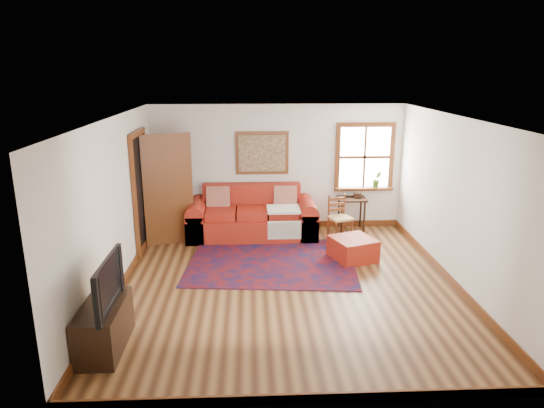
{
  "coord_description": "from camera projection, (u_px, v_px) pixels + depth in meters",
  "views": [
    {
      "loc": [
        -0.55,
        -6.74,
        3.16
      ],
      "look_at": [
        -0.2,
        0.6,
        1.1
      ],
      "focal_mm": 32.0,
      "sensor_mm": 36.0,
      "label": 1
    }
  ],
  "objects": [
    {
      "name": "ground",
      "position": [
        287.0,
        284.0,
        7.36
      ],
      "size": [
        5.5,
        5.5,
        0.0
      ],
      "primitive_type": "plane",
      "color": "#412311",
      "rests_on": "ground"
    },
    {
      "name": "room_envelope",
      "position": [
        288.0,
        178.0,
        6.93
      ],
      "size": [
        5.04,
        5.54,
        2.52
      ],
      "color": "silver",
      "rests_on": "ground"
    },
    {
      "name": "window",
      "position": [
        366.0,
        164.0,
        9.69
      ],
      "size": [
        1.18,
        0.2,
        1.38
      ],
      "color": "white",
      "rests_on": "ground"
    },
    {
      "name": "doorway",
      "position": [
        158.0,
        189.0,
        8.69
      ],
      "size": [
        0.89,
        1.08,
        2.14
      ],
      "color": "black",
      "rests_on": "ground"
    },
    {
      "name": "framed_artwork",
      "position": [
        262.0,
        153.0,
        9.54
      ],
      "size": [
        1.05,
        0.07,
        0.85
      ],
      "color": "#613014",
      "rests_on": "ground"
    },
    {
      "name": "persian_rug",
      "position": [
        272.0,
        261.0,
        8.21
      ],
      "size": [
        2.94,
        2.44,
        0.02
      ],
      "primitive_type": "cube",
      "rotation": [
        0.0,
        0.0,
        -0.09
      ],
      "color": "#5B0D0D",
      "rests_on": "ground"
    },
    {
      "name": "red_leather_sofa",
      "position": [
        252.0,
        219.0,
        9.44
      ],
      "size": [
        2.47,
        1.02,
        0.97
      ],
      "color": "maroon",
      "rests_on": "ground"
    },
    {
      "name": "red_ottoman",
      "position": [
        353.0,
        249.0,
        8.28
      ],
      "size": [
        0.85,
        0.85,
        0.38
      ],
      "primitive_type": "cube",
      "rotation": [
        0.0,
        0.0,
        0.36
      ],
      "color": "maroon",
      "rests_on": "ground"
    },
    {
      "name": "side_table",
      "position": [
        352.0,
        204.0,
        9.69
      ],
      "size": [
        0.55,
        0.41,
        0.67
      ],
      "color": "black",
      "rests_on": "ground"
    },
    {
      "name": "ladder_back_chair",
      "position": [
        339.0,
        216.0,
        9.23
      ],
      "size": [
        0.49,
        0.48,
        0.84
      ],
      "color": "tan",
      "rests_on": "ground"
    },
    {
      "name": "media_cabinet",
      "position": [
        104.0,
        327.0,
        5.61
      ],
      "size": [
        0.45,
        1.0,
        0.55
      ],
      "primitive_type": "cube",
      "color": "black",
      "rests_on": "ground"
    },
    {
      "name": "television",
      "position": [
        100.0,
        284.0,
        5.41
      ],
      "size": [
        0.13,
        1.01,
        0.58
      ],
      "primitive_type": "imported",
      "rotation": [
        0.0,
        0.0,
        1.57
      ],
      "color": "black",
      "rests_on": "media_cabinet"
    },
    {
      "name": "candle_hurricane",
      "position": [
        115.0,
        284.0,
        5.89
      ],
      "size": [
        0.12,
        0.12,
        0.18
      ],
      "color": "silver",
      "rests_on": "media_cabinet"
    }
  ]
}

